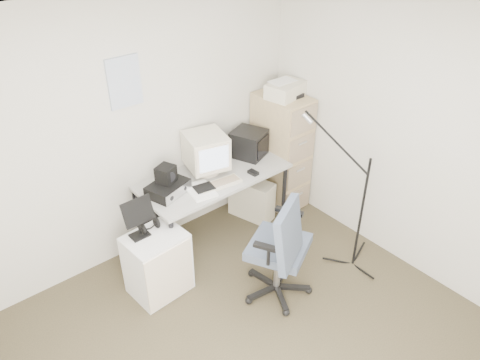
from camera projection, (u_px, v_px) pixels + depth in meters
floor at (263, 354)px, 3.73m from camera, size 3.60×3.60×0.01m
ceiling at (276, 38)px, 2.38m from camera, size 3.60×3.60×0.01m
wall_back at (133, 134)px, 4.22m from camera, size 3.60×0.02×2.50m
wall_right at (422, 146)px, 4.02m from camera, size 0.02×3.60×2.50m
wall_calendar at (124, 82)px, 3.93m from camera, size 0.30×0.02×0.44m
filing_cabinet at (281, 151)px, 5.19m from camera, size 0.40×0.60×1.30m
printer at (285, 90)px, 4.78m from camera, size 0.44×0.34×0.15m
desk at (215, 205)px, 4.81m from camera, size 1.50×0.70×0.73m
crt_monitor at (206, 154)px, 4.55m from camera, size 0.46×0.47×0.41m
crt_tv at (249, 143)px, 4.88m from camera, size 0.40×0.41×0.28m
desk_speaker at (225, 156)px, 4.78m from camera, size 0.11×0.11×0.16m
keyboard at (220, 184)px, 4.45m from camera, size 0.44×0.20×0.02m
mouse at (253, 173)px, 4.62m from camera, size 0.07×0.11×0.03m
radio_receiver at (168, 188)px, 4.32m from camera, size 0.43×0.36×0.11m
radio_speaker at (166, 174)px, 4.27m from camera, size 0.20×0.20×0.16m
papers at (201, 191)px, 4.36m from camera, size 0.28×0.34×0.02m
pc_tower at (252, 199)px, 5.14m from camera, size 0.34×0.53×0.45m
office_chair at (279, 245)px, 4.00m from camera, size 0.85×0.85×1.09m
side_cart at (158, 264)px, 4.15m from camera, size 0.52×0.43×0.62m
music_stand at (137, 218)px, 3.89m from camera, size 0.28×0.18×0.39m
headphones at (150, 225)px, 4.03m from camera, size 0.22×0.22×0.03m
mic_stand at (364, 198)px, 4.19m from camera, size 0.03×0.03×1.55m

